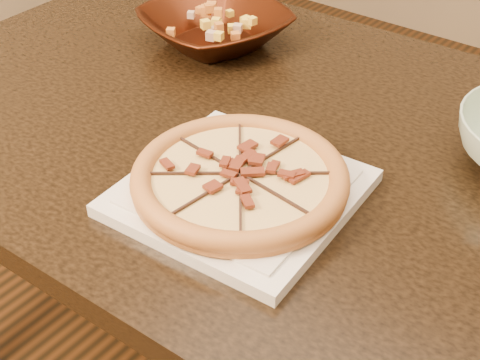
{
  "coord_description": "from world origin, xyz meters",
  "views": [
    {
      "loc": [
        0.36,
        -0.79,
        1.31
      ],
      "look_at": [
        -0.07,
        -0.24,
        0.78
      ],
      "focal_mm": 50.0,
      "sensor_mm": 36.0,
      "label": 1
    }
  ],
  "objects_px": {
    "plate": "(240,192)",
    "bronze_bowl": "(215,28)",
    "pizza": "(240,178)",
    "dining_table": "(267,179)"
  },
  "relations": [
    {
      "from": "plate",
      "to": "bronze_bowl",
      "type": "distance_m",
      "value": 0.48
    },
    {
      "from": "plate",
      "to": "pizza",
      "type": "height_order",
      "value": "pizza"
    },
    {
      "from": "plate",
      "to": "pizza",
      "type": "distance_m",
      "value": 0.02
    },
    {
      "from": "dining_table",
      "to": "plate",
      "type": "height_order",
      "value": "plate"
    },
    {
      "from": "dining_table",
      "to": "plate",
      "type": "xyz_separation_m",
      "value": [
        0.08,
        -0.17,
        0.12
      ]
    },
    {
      "from": "bronze_bowl",
      "to": "dining_table",
      "type": "bearing_deg",
      "value": -34.7
    },
    {
      "from": "plate",
      "to": "bronze_bowl",
      "type": "height_order",
      "value": "bronze_bowl"
    },
    {
      "from": "dining_table",
      "to": "pizza",
      "type": "xyz_separation_m",
      "value": [
        0.08,
        -0.17,
        0.14
      ]
    },
    {
      "from": "dining_table",
      "to": "plate",
      "type": "distance_m",
      "value": 0.23
    },
    {
      "from": "pizza",
      "to": "bronze_bowl",
      "type": "bearing_deg",
      "value": 133.38
    }
  ]
}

